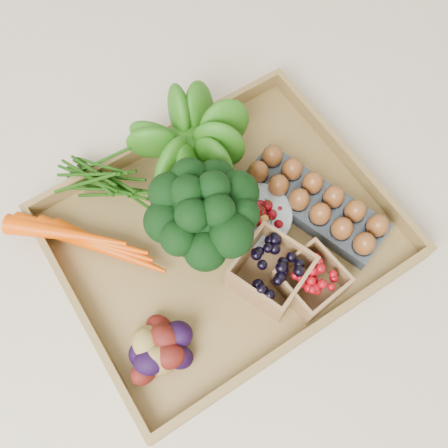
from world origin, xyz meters
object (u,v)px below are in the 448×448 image
broccoli (205,228)px  cherry_bowl (256,218)px  tray (224,236)px  egg_carton (314,205)px

broccoli → cherry_bowl: broccoli is taller
cherry_bowl → tray: bearing=170.3°
tray → egg_carton: size_ratio=2.11×
tray → cherry_bowl: size_ratio=4.46×
broccoli → egg_carton: (0.19, -0.05, -0.05)m
tray → broccoli: broccoli is taller
cherry_bowl → egg_carton: 0.11m
cherry_bowl → egg_carton: (0.10, -0.03, -0.00)m
tray → broccoli: bearing=176.2°
broccoli → egg_carton: broccoli is taller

